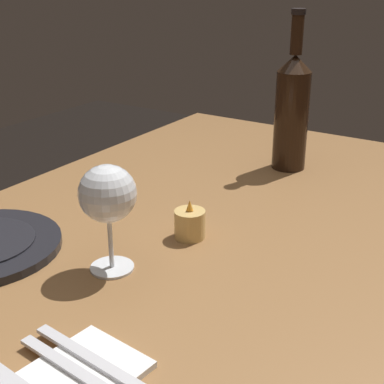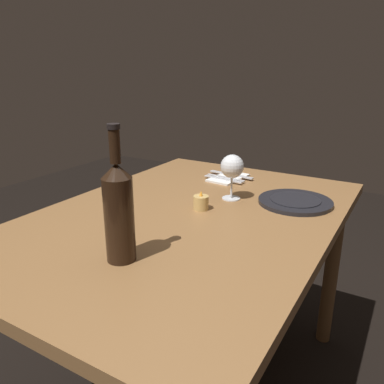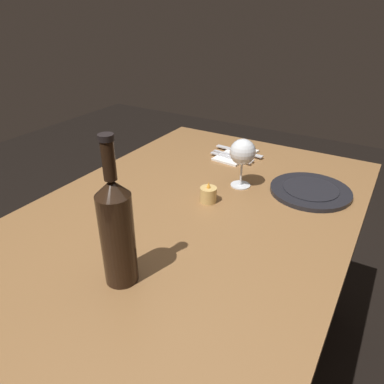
{
  "view_description": "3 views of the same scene",
  "coord_description": "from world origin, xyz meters",
  "px_view_note": "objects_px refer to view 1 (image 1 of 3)",
  "views": [
    {
      "loc": [
        0.76,
        0.43,
        1.17
      ],
      "look_at": [
        0.05,
        -0.02,
        0.82
      ],
      "focal_mm": 52.03,
      "sensor_mm": 36.0,
      "label": 1
    },
    {
      "loc": [
        -1.0,
        -0.61,
        1.21
      ],
      "look_at": [
        -0.06,
        -0.05,
        0.84
      ],
      "focal_mm": 36.01,
      "sensor_mm": 36.0,
      "label": 2
    },
    {
      "loc": [
        -0.8,
        -0.47,
        1.3
      ],
      "look_at": [
        -0.05,
        -0.02,
        0.83
      ],
      "focal_mm": 33.8,
      "sensor_mm": 36.0,
      "label": 3
    }
  ],
  "objects_px": {
    "votive_candle": "(190,225)",
    "wine_bottle": "(292,110)",
    "fork_inner": "(75,371)",
    "fork_outer": "(91,358)",
    "wine_glass_left": "(108,196)"
  },
  "relations": [
    {
      "from": "fork_inner",
      "to": "wine_bottle",
      "type": "bearing_deg",
      "value": -173.93
    },
    {
      "from": "fork_inner",
      "to": "fork_outer",
      "type": "bearing_deg",
      "value": 180.0
    },
    {
      "from": "wine_glass_left",
      "to": "fork_outer",
      "type": "bearing_deg",
      "value": 34.07
    },
    {
      "from": "wine_bottle",
      "to": "votive_candle",
      "type": "height_order",
      "value": "wine_bottle"
    },
    {
      "from": "wine_glass_left",
      "to": "votive_candle",
      "type": "bearing_deg",
      "value": 164.48
    },
    {
      "from": "votive_candle",
      "to": "fork_inner",
      "type": "relative_size",
      "value": 0.37
    },
    {
      "from": "wine_bottle",
      "to": "fork_outer",
      "type": "height_order",
      "value": "wine_bottle"
    },
    {
      "from": "wine_glass_left",
      "to": "votive_candle",
      "type": "relative_size",
      "value": 2.46
    },
    {
      "from": "fork_inner",
      "to": "fork_outer",
      "type": "xyz_separation_m",
      "value": [
        -0.03,
        0.0,
        0.0
      ]
    },
    {
      "from": "fork_inner",
      "to": "fork_outer",
      "type": "relative_size",
      "value": 1.0
    },
    {
      "from": "votive_candle",
      "to": "fork_inner",
      "type": "distance_m",
      "value": 0.37
    },
    {
      "from": "votive_candle",
      "to": "wine_bottle",
      "type": "bearing_deg",
      "value": -179.89
    },
    {
      "from": "wine_glass_left",
      "to": "fork_inner",
      "type": "relative_size",
      "value": 0.91
    },
    {
      "from": "wine_bottle",
      "to": "fork_inner",
      "type": "height_order",
      "value": "wine_bottle"
    },
    {
      "from": "wine_glass_left",
      "to": "fork_inner",
      "type": "xyz_separation_m",
      "value": [
        0.21,
        0.12,
        -0.11
      ]
    }
  ]
}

